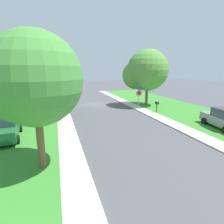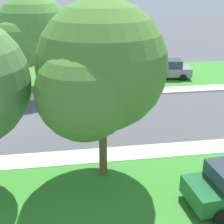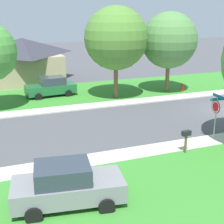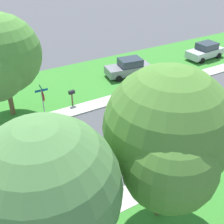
{
  "view_description": "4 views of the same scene",
  "coord_description": "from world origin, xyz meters",
  "px_view_note": "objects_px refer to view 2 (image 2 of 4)",
  "views": [
    {
      "loc": [
        5.32,
        26.12,
        4.87
      ],
      "look_at": [
        0.92,
        11.35,
        1.4
      ],
      "focal_mm": 30.05,
      "sensor_mm": 36.0,
      "label": 1
    },
    {
      "loc": [
        18.16,
        5.3,
        8.25
      ],
      "look_at": [
        2.27,
        7.66,
        1.4
      ],
      "focal_mm": 49.09,
      "sensor_mm": 36.0,
      "label": 2
    },
    {
      "loc": [
        -19.03,
        16.64,
        7.29
      ],
      "look_at": [
        -1.43,
        9.95,
        1.4
      ],
      "focal_mm": 51.89,
      "sensor_mm": 36.0,
      "label": 3
    },
    {
      "loc": [
        13.42,
        -0.09,
        11.81
      ],
      "look_at": [
        -1.14,
        8.43,
        1.4
      ],
      "focal_mm": 46.43,
      "sensor_mm": 36.0,
      "label": 4
    }
  ],
  "objects_px": {
    "car_grey_kerbside_mid": "(167,69)",
    "stop_sign_far_corner": "(61,73)",
    "tree_across_right": "(31,33)",
    "tree_sidewalk_mid": "(98,73)",
    "mailbox": "(94,79)"
  },
  "relations": [
    {
      "from": "mailbox",
      "to": "car_grey_kerbside_mid",
      "type": "bearing_deg",
      "value": 109.33
    },
    {
      "from": "car_grey_kerbside_mid",
      "to": "mailbox",
      "type": "distance_m",
      "value": 7.39
    },
    {
      "from": "car_grey_kerbside_mid",
      "to": "tree_across_right",
      "type": "height_order",
      "value": "tree_across_right"
    },
    {
      "from": "stop_sign_far_corner",
      "to": "tree_sidewalk_mid",
      "type": "distance_m",
      "value": 11.7
    },
    {
      "from": "stop_sign_far_corner",
      "to": "mailbox",
      "type": "bearing_deg",
      "value": 112.05
    },
    {
      "from": "tree_sidewalk_mid",
      "to": "tree_across_right",
      "type": "height_order",
      "value": "tree_sidewalk_mid"
    },
    {
      "from": "car_grey_kerbside_mid",
      "to": "tree_across_right",
      "type": "relative_size",
      "value": 0.59
    },
    {
      "from": "car_grey_kerbside_mid",
      "to": "mailbox",
      "type": "height_order",
      "value": "car_grey_kerbside_mid"
    },
    {
      "from": "tree_across_right",
      "to": "tree_sidewalk_mid",
      "type": "bearing_deg",
      "value": 16.48
    },
    {
      "from": "stop_sign_far_corner",
      "to": "mailbox",
      "type": "relative_size",
      "value": 2.11
    },
    {
      "from": "tree_sidewalk_mid",
      "to": "car_grey_kerbside_mid",
      "type": "bearing_deg",
      "value": 151.74
    },
    {
      "from": "tree_sidewalk_mid",
      "to": "mailbox",
      "type": "xyz_separation_m",
      "value": [
        -12.21,
        0.91,
        -3.96
      ]
    },
    {
      "from": "stop_sign_far_corner",
      "to": "mailbox",
      "type": "height_order",
      "value": "stop_sign_far_corner"
    },
    {
      "from": "car_grey_kerbside_mid",
      "to": "stop_sign_far_corner",
      "type": "bearing_deg",
      "value": -69.91
    },
    {
      "from": "tree_sidewalk_mid",
      "to": "tree_across_right",
      "type": "distance_m",
      "value": 13.41
    }
  ]
}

